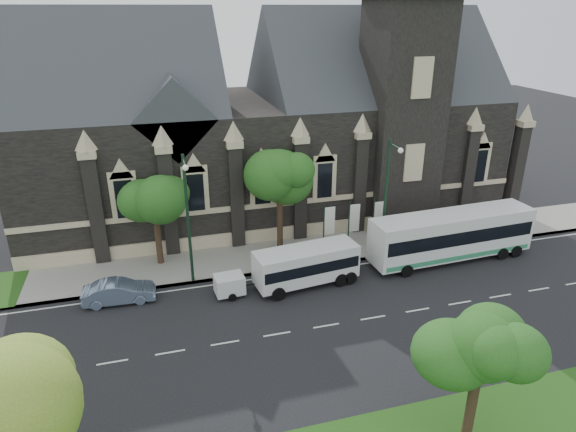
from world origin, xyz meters
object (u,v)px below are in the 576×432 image
object	(u,v)px
shuttle_bus	(307,264)
banner_flag_left	(328,224)
sedan	(119,292)
box_trailer	(229,284)
tree_walk_left	(156,189)
tree_park_east	(482,348)
tree_walk_right	(282,177)
banner_flag_right	(377,218)
street_lamp_mid	(188,214)
street_lamp_near	(387,193)
banner_flag_center	(352,221)
tour_coach	(452,235)

from	to	relation	value
shuttle_bus	banner_flag_left	bearing A→B (deg)	47.42
sedan	box_trailer	bearing A→B (deg)	-97.28
tree_walk_left	tree_park_east	bearing A→B (deg)	-59.13
tree_walk_right	banner_flag_right	distance (m)	8.05
tree_walk_left	street_lamp_mid	distance (m)	4.08
banner_flag_left	box_trailer	world-z (taller)	banner_flag_left
sedan	tree_park_east	bearing A→B (deg)	-133.56
tree_walk_left	shuttle_bus	world-z (taller)	tree_walk_left
tree_walk_right	tree_walk_left	distance (m)	9.01
tree_walk_right	street_lamp_near	size ratio (longest dim) A/B	0.87
tree_walk_right	shuttle_bus	distance (m)	7.23
tree_walk_left	shuttle_bus	xyz separation A→B (m)	(9.12, -5.84, -4.18)
street_lamp_near	box_trailer	world-z (taller)	street_lamp_near
banner_flag_center	box_trailer	world-z (taller)	banner_flag_center
tree_park_east	banner_flag_left	world-z (taller)	tree_park_east
tree_park_east	street_lamp_near	distance (m)	16.86
banner_flag_left	banner_flag_center	xyz separation A→B (m)	(2.00, 0.00, 0.00)
tree_walk_left	sedan	size ratio (longest dim) A/B	1.72
tree_park_east	box_trailer	size ratio (longest dim) A/B	2.30
banner_flag_left	banner_flag_center	size ratio (longest dim) A/B	1.00
banner_flag_left	shuttle_bus	bearing A→B (deg)	-125.61
tree_park_east	tree_walk_right	bearing A→B (deg)	98.42
tree_walk_right	banner_flag_left	bearing A→B (deg)	-29.10
tree_walk_right	shuttle_bus	world-z (taller)	tree_walk_right
tree_walk_left	banner_flag_right	xyz separation A→B (m)	(16.08, -1.70, -3.35)
street_lamp_mid	tour_coach	world-z (taller)	street_lamp_mid
banner_flag_right	sedan	bearing A→B (deg)	-171.19
banner_flag_right	street_lamp_mid	bearing A→B (deg)	-172.40
tree_park_east	tour_coach	world-z (taller)	tree_park_east
tree_walk_left	shuttle_bus	size ratio (longest dim) A/B	1.06
tree_park_east	sedan	xyz separation A→B (m)	(-14.90, 15.38, -3.89)
sedan	street_lamp_mid	bearing A→B (deg)	-75.27
banner_flag_left	tour_coach	size ratio (longest dim) A/B	0.32
street_lamp_near	tree_walk_left	bearing A→B (deg)	167.13
shuttle_bus	street_lamp_near	bearing A→B (deg)	11.49
tree_walk_right	tree_park_east	bearing A→B (deg)	-81.58
tour_coach	shuttle_bus	bearing A→B (deg)	-179.78
tree_walk_right	sedan	world-z (taller)	tree_walk_right
tour_coach	tree_walk_right	bearing A→B (deg)	152.52
tree_park_east	tree_walk_left	bearing A→B (deg)	120.87
tree_walk_right	street_lamp_near	xyz separation A→B (m)	(6.79, -3.62, -0.71)
banner_flag_right	box_trailer	xyz separation A→B (m)	(-12.17, -4.11, -1.57)
banner_flag_left	tree_walk_left	bearing A→B (deg)	171.98
tree_walk_right	tour_coach	world-z (taller)	tree_walk_right
box_trailer	street_lamp_mid	bearing A→B (deg)	130.10
tree_park_east	sedan	distance (m)	21.76
tour_coach	banner_flag_center	bearing A→B (deg)	148.16
tree_walk_left	street_lamp_near	bearing A→B (deg)	-12.87
tree_park_east	banner_flag_left	bearing A→B (deg)	89.65
banner_flag_right	shuttle_bus	size ratio (longest dim) A/B	0.56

